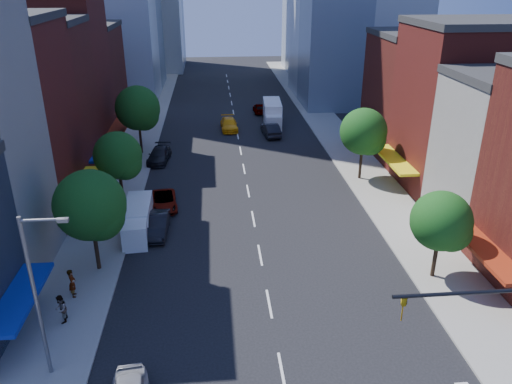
% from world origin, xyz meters
% --- Properties ---
extents(ground, '(220.00, 220.00, 0.00)m').
position_xyz_m(ground, '(0.00, 0.00, 0.00)').
color(ground, black).
rests_on(ground, ground).
extents(sidewalk_left, '(5.00, 120.00, 0.15)m').
position_xyz_m(sidewalk_left, '(-12.50, 40.00, 0.07)').
color(sidewalk_left, gray).
rests_on(sidewalk_left, ground).
extents(sidewalk_right, '(5.00, 120.00, 0.15)m').
position_xyz_m(sidewalk_right, '(12.50, 40.00, 0.07)').
color(sidewalk_right, gray).
rests_on(sidewalk_right, ground).
extents(bldg_left_3, '(12.00, 8.00, 15.00)m').
position_xyz_m(bldg_left_3, '(-21.00, 29.00, 7.50)').
color(bldg_left_3, '#551915').
rests_on(bldg_left_3, ground).
extents(bldg_left_4, '(12.00, 9.00, 17.00)m').
position_xyz_m(bldg_left_4, '(-21.00, 37.50, 8.50)').
color(bldg_left_4, maroon).
rests_on(bldg_left_4, ground).
extents(bldg_left_5, '(12.00, 10.00, 13.00)m').
position_xyz_m(bldg_left_5, '(-21.00, 47.00, 6.50)').
color(bldg_left_5, '#551915').
rests_on(bldg_left_5, ground).
extents(bldg_right_2, '(12.00, 10.00, 15.00)m').
position_xyz_m(bldg_right_2, '(21.00, 24.00, 7.50)').
color(bldg_right_2, maroon).
rests_on(bldg_right_2, ground).
extents(bldg_right_3, '(12.00, 10.00, 13.00)m').
position_xyz_m(bldg_right_3, '(21.00, 34.00, 6.50)').
color(bldg_right_3, '#551915').
rests_on(bldg_right_3, ground).
extents(streetlight, '(2.25, 0.25, 9.00)m').
position_xyz_m(streetlight, '(-11.81, 1.00, 5.28)').
color(streetlight, slate).
rests_on(streetlight, sidewalk_left).
extents(tree_left_near, '(4.80, 4.80, 7.30)m').
position_xyz_m(tree_left_near, '(-11.35, 10.92, 4.87)').
color(tree_left_near, black).
rests_on(tree_left_near, sidewalk_left).
extents(tree_left_mid, '(4.20, 4.20, 6.65)m').
position_xyz_m(tree_left_mid, '(-11.35, 21.92, 4.53)').
color(tree_left_mid, black).
rests_on(tree_left_mid, sidewalk_left).
extents(tree_left_far, '(5.00, 5.00, 7.75)m').
position_xyz_m(tree_left_far, '(-11.35, 35.92, 5.20)').
color(tree_left_far, black).
rests_on(tree_left_far, sidewalk_left).
extents(tree_right_near, '(4.00, 4.00, 6.20)m').
position_xyz_m(tree_right_near, '(11.65, 7.92, 4.19)').
color(tree_right_near, black).
rests_on(tree_right_near, sidewalk_right).
extents(tree_right_far, '(4.60, 4.60, 7.20)m').
position_xyz_m(tree_right_far, '(11.65, 25.92, 4.86)').
color(tree_right_far, black).
rests_on(tree_right_far, sidewalk_right).
extents(parked_car_second, '(1.78, 4.74, 1.55)m').
position_xyz_m(parked_car_second, '(-7.87, 16.08, 0.77)').
color(parked_car_second, black).
rests_on(parked_car_second, ground).
extents(parked_car_third, '(2.73, 4.94, 1.31)m').
position_xyz_m(parked_car_third, '(-7.73, 20.91, 0.65)').
color(parked_car_third, '#999999').
rests_on(parked_car_third, ground).
extents(parked_car_rear, '(2.64, 5.40, 1.51)m').
position_xyz_m(parked_car_rear, '(-9.22, 33.18, 0.76)').
color(parked_car_rear, black).
rests_on(parked_car_rear, ground).
extents(cargo_van_near, '(2.24, 4.78, 1.98)m').
position_xyz_m(cargo_van_near, '(-9.46, 15.29, 0.98)').
color(cargo_van_near, white).
rests_on(cargo_van_near, ground).
extents(cargo_van_far, '(2.17, 5.07, 2.14)m').
position_xyz_m(cargo_van_far, '(-9.50, 17.42, 1.06)').
color(cargo_van_far, white).
rests_on(cargo_van_far, ground).
extents(taxi, '(2.34, 5.33, 1.52)m').
position_xyz_m(taxi, '(-1.00, 44.84, 0.76)').
color(taxi, '#FFAC0D').
rests_on(taxi, ground).
extents(traffic_car_oncoming, '(2.28, 5.18, 1.66)m').
position_xyz_m(traffic_car_oncoming, '(4.23, 41.63, 0.83)').
color(traffic_car_oncoming, black).
rests_on(traffic_car_oncoming, ground).
extents(traffic_car_far, '(1.85, 4.32, 1.46)m').
position_xyz_m(traffic_car_far, '(3.89, 53.35, 0.73)').
color(traffic_car_far, '#999999').
rests_on(traffic_car_far, ground).
extents(box_truck, '(2.75, 7.81, 3.10)m').
position_xyz_m(box_truck, '(5.10, 47.11, 1.46)').
color(box_truck, white).
rests_on(box_truck, ground).
extents(pedestrian_near, '(0.62, 0.80, 1.95)m').
position_xyz_m(pedestrian_near, '(-12.43, 7.75, 1.12)').
color(pedestrian_near, '#999999').
rests_on(pedestrian_near, sidewalk_left).
extents(pedestrian_far, '(0.77, 0.94, 1.80)m').
position_xyz_m(pedestrian_far, '(-12.47, 5.14, 1.05)').
color(pedestrian_far, '#999999').
rests_on(pedestrian_far, sidewalk_left).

